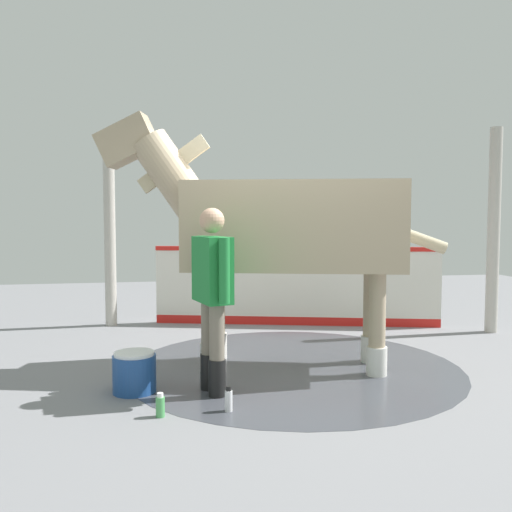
{
  "coord_description": "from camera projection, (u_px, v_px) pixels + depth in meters",
  "views": [
    {
      "loc": [
        1.34,
        5.22,
        1.5
      ],
      "look_at": [
        0.41,
        0.33,
        1.17
      ],
      "focal_mm": 37.37,
      "sensor_mm": 36.0,
      "label": 1
    }
  ],
  "objects": [
    {
      "name": "roof_post_near",
      "position": [
        110.0,
        230.0,
        7.53
      ],
      "size": [
        0.16,
        0.16,
        2.72
      ],
      "primitive_type": "cylinder",
      "color": "#B7B2A8",
      "rests_on": "ground"
    },
    {
      "name": "roof_post_far",
      "position": [
        494.0,
        231.0,
        7.07
      ],
      "size": [
        0.16,
        0.16,
        2.72
      ],
      "primitive_type": "cylinder",
      "color": "#B7B2A8",
      "rests_on": "ground"
    },
    {
      "name": "wet_patch",
      "position": [
        293.0,
        366.0,
        5.48
      ],
      "size": [
        3.42,
        3.42,
        0.0
      ],
      "primitive_type": "cylinder",
      "color": "#42444C",
      "rests_on": "ground"
    },
    {
      "name": "handler",
      "position": [
        212.0,
        288.0,
        4.59
      ],
      "size": [
        0.33,
        0.64,
        1.61
      ],
      "rotation": [
        0.0,
        0.0,
        3.39
      ],
      "color": "black",
      "rests_on": "ground"
    },
    {
      "name": "bottle_spray",
      "position": [
        160.0,
        406.0,
        4.07
      ],
      "size": [
        0.07,
        0.07,
        0.19
      ],
      "color": "#4CA559",
      "rests_on": "ground"
    },
    {
      "name": "horse",
      "position": [
        280.0,
        228.0,
        5.39
      ],
      "size": [
        3.48,
        1.43,
        2.59
      ],
      "rotation": [
        0.0,
        0.0,
        -0.27
      ],
      "color": "tan",
      "rests_on": "ground"
    },
    {
      "name": "bottle_shampoo",
      "position": [
        229.0,
        400.0,
        4.18
      ],
      "size": [
        0.06,
        0.06,
        0.2
      ],
      "color": "white",
      "rests_on": "ground"
    },
    {
      "name": "wash_bucket",
      "position": [
        134.0,
        372.0,
        4.65
      ],
      "size": [
        0.38,
        0.38,
        0.36
      ],
      "color": "#1E478C",
      "rests_on": "ground"
    },
    {
      "name": "barrier_wall",
      "position": [
        296.0,
        289.0,
        7.62
      ],
      "size": [
        3.94,
        1.18,
        1.13
      ],
      "color": "silver",
      "rests_on": "ground"
    },
    {
      "name": "ground_plane",
      "position": [
        290.0,
        368.0,
        5.47
      ],
      "size": [
        16.0,
        16.0,
        0.02
      ],
      "primitive_type": "cube",
      "color": "gray"
    }
  ]
}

